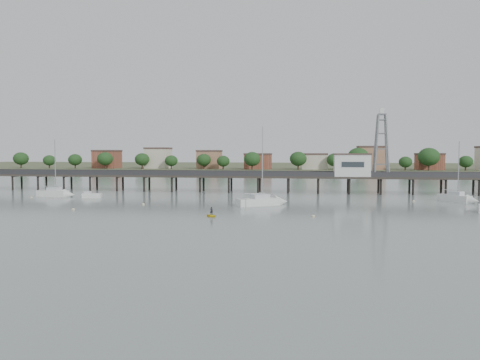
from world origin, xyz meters
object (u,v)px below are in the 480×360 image
object	(u,v)px
sailboat_b	(59,194)
white_tender	(91,195)
sailboat_c	(268,201)
sailboat_e	(461,199)
lattice_tower	(381,145)
yellow_dinghy	(211,217)
pier	(244,176)

from	to	relation	value
sailboat_b	white_tender	xyz separation A→B (m)	(7.91, -1.17, -0.18)
sailboat_c	sailboat_e	xyz separation A→B (m)	(36.21, 9.89, 0.01)
lattice_tower	sailboat_e	size ratio (longest dim) A/B	1.27
lattice_tower	sailboat_c	world-z (taller)	lattice_tower
sailboat_e	sailboat_b	world-z (taller)	sailboat_b
sailboat_c	yellow_dinghy	distance (m)	17.94
sailboat_b	white_tender	world-z (taller)	sailboat_b
lattice_tower	sailboat_b	size ratio (longest dim) A/B	1.19
sailboat_c	sailboat_b	distance (m)	46.78
lattice_tower	white_tender	size ratio (longest dim) A/B	3.74
sailboat_c	sailboat_b	world-z (taller)	sailboat_c
pier	white_tender	world-z (taller)	pier
lattice_tower	sailboat_c	bearing A→B (deg)	-132.10
pier	yellow_dinghy	world-z (taller)	pier
white_tender	yellow_dinghy	bearing A→B (deg)	-50.64
pier	sailboat_b	bearing A→B (deg)	-156.13
lattice_tower	sailboat_e	bearing A→B (deg)	-52.40
white_tender	yellow_dinghy	size ratio (longest dim) A/B	1.77
lattice_tower	yellow_dinghy	bearing A→B (deg)	-125.59
pier	sailboat_e	xyz separation A→B (m)	(44.05, -16.30, -3.15)
lattice_tower	white_tender	distance (m)	65.03
yellow_dinghy	lattice_tower	bearing A→B (deg)	20.87
sailboat_b	white_tender	distance (m)	8.00
sailboat_b	yellow_dinghy	world-z (taller)	sailboat_b
sailboat_b	lattice_tower	bearing A→B (deg)	18.28
pier	yellow_dinghy	size ratio (longest dim) A/B	63.97
lattice_tower	sailboat_c	distance (m)	36.81
sailboat_c	yellow_dinghy	world-z (taller)	sailboat_c
lattice_tower	sailboat_e	distance (m)	23.07
sailboat_e	pier	bearing A→B (deg)	-152.57
lattice_tower	sailboat_b	bearing A→B (deg)	-166.40
pier	white_tender	bearing A→B (deg)	-149.13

